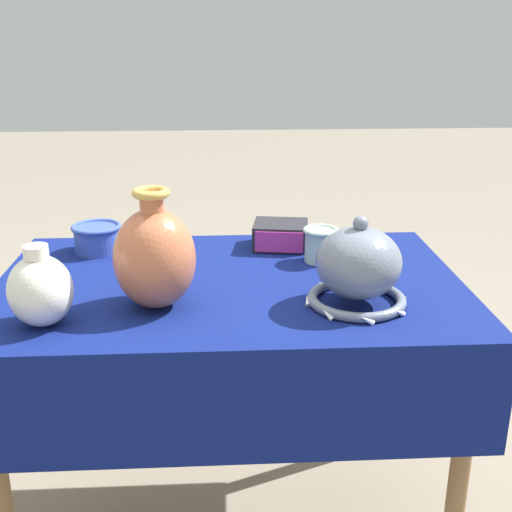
% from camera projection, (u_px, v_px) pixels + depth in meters
% --- Properties ---
extents(ground_plane, '(14.00, 14.00, 0.00)m').
position_uv_depth(ground_plane, '(233.00, 512.00, 1.77)').
color(ground_plane, gray).
extents(display_table, '(1.11, 0.71, 0.69)m').
position_uv_depth(display_table, '(230.00, 312.00, 1.54)').
color(display_table, olive).
rests_on(display_table, ground_plane).
extents(vase_tall_bulbous, '(0.18, 0.18, 0.26)m').
position_uv_depth(vase_tall_bulbous, '(155.00, 257.00, 1.36)').
color(vase_tall_bulbous, '#BC6642').
rests_on(vase_tall_bulbous, display_table).
extents(vase_dome_bell, '(0.23, 0.23, 0.20)m').
position_uv_depth(vase_dome_bell, '(358.00, 269.00, 1.38)').
color(vase_dome_bell, slate).
rests_on(vase_dome_bell, display_table).
extents(mosaic_tile_box, '(0.16, 0.15, 0.07)m').
position_uv_depth(mosaic_tile_box, '(280.00, 235.00, 1.76)').
color(mosaic_tile_box, '#232328').
rests_on(mosaic_tile_box, display_table).
extents(jar_round_ivory, '(0.13, 0.13, 0.17)m').
position_uv_depth(jar_round_ivory, '(40.00, 290.00, 1.28)').
color(jar_round_ivory, white).
rests_on(jar_round_ivory, display_table).
extents(cup_wide_celadon, '(0.09, 0.09, 0.09)m').
position_uv_depth(cup_wide_celadon, '(321.00, 243.00, 1.64)').
color(cup_wide_celadon, '#A8CCB7').
rests_on(cup_wide_celadon, display_table).
extents(cup_wide_cobalt, '(0.13, 0.13, 0.07)m').
position_uv_depth(cup_wide_cobalt, '(97.00, 237.00, 1.72)').
color(cup_wide_cobalt, '#3851A8').
rests_on(cup_wide_cobalt, display_table).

